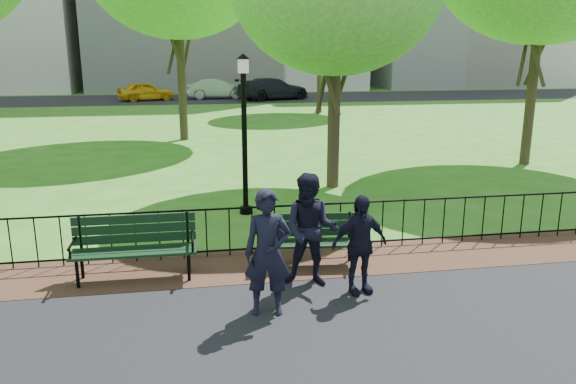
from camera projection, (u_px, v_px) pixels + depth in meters
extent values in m
plane|color=#356C1C|center=(309.00, 300.00, 8.19)|extent=(120.00, 120.00, 0.00)
cube|color=#3D2419|center=(291.00, 262.00, 9.62)|extent=(60.00, 1.60, 0.01)
cube|color=black|center=(212.00, 98.00, 41.60)|extent=(70.00, 9.00, 0.01)
cylinder|color=black|center=(286.00, 206.00, 9.88)|extent=(24.00, 0.04, 0.04)
cylinder|color=black|center=(286.00, 247.00, 10.07)|extent=(24.00, 0.04, 0.04)
cylinder|color=black|center=(286.00, 229.00, 9.99)|extent=(0.02, 0.02, 0.90)
cube|color=black|center=(309.00, 243.00, 9.37)|extent=(1.70, 0.62, 0.04)
cube|color=black|center=(307.00, 221.00, 9.52)|extent=(1.66, 0.21, 0.42)
cylinder|color=black|center=(266.00, 259.00, 9.22)|extent=(0.05, 0.05, 0.42)
cylinder|color=black|center=(353.00, 257.00, 9.30)|extent=(0.05, 0.05, 0.42)
cylinder|color=black|center=(265.00, 252.00, 9.54)|extent=(0.05, 0.05, 0.42)
cylinder|color=black|center=(349.00, 250.00, 9.62)|extent=(0.05, 0.05, 0.42)
cylinder|color=black|center=(262.00, 235.00, 9.28)|extent=(0.09, 0.52, 0.04)
cylinder|color=black|center=(355.00, 233.00, 9.38)|extent=(0.09, 0.52, 0.04)
ellipsoid|color=black|center=(274.00, 234.00, 9.19)|extent=(0.37, 0.28, 0.38)
cube|color=black|center=(134.00, 252.00, 8.78)|extent=(1.93, 0.52, 0.04)
cube|color=black|center=(134.00, 224.00, 8.96)|extent=(1.93, 0.04, 0.48)
cylinder|color=black|center=(77.00, 274.00, 8.52)|extent=(0.05, 0.05, 0.48)
cylinder|color=black|center=(189.00, 267.00, 8.79)|extent=(0.05, 0.05, 0.48)
cylinder|color=black|center=(82.00, 265.00, 8.89)|extent=(0.05, 0.05, 0.48)
cylinder|color=black|center=(189.00, 258.00, 9.16)|extent=(0.05, 0.05, 0.48)
cylinder|color=black|center=(72.00, 243.00, 8.59)|extent=(0.04, 0.60, 0.04)
cylinder|color=black|center=(192.00, 237.00, 8.88)|extent=(0.04, 0.60, 0.04)
cylinder|color=black|center=(246.00, 210.00, 12.50)|extent=(0.27, 0.27, 0.16)
cylinder|color=black|center=(245.00, 144.00, 12.14)|extent=(0.12, 0.12, 3.12)
cube|color=beige|center=(243.00, 66.00, 11.73)|extent=(0.21, 0.21, 0.29)
cone|color=black|center=(243.00, 56.00, 11.68)|extent=(0.31, 0.31, 0.12)
cylinder|color=#2D2116|center=(334.00, 128.00, 14.58)|extent=(0.32, 0.32, 3.15)
cylinder|color=#2D2116|center=(531.00, 101.00, 17.46)|extent=(0.31, 0.31, 3.99)
cylinder|color=#2D2116|center=(182.00, 86.00, 22.22)|extent=(0.34, 0.34, 4.25)
cylinder|color=#2D2116|center=(319.00, 80.00, 31.96)|extent=(0.28, 0.28, 3.73)
ellipsoid|color=#499A2E|center=(321.00, 2.00, 30.92)|extent=(6.28, 6.28, 5.34)
imported|color=black|center=(268.00, 253.00, 7.57)|extent=(0.70, 0.51, 1.75)
imported|color=black|center=(311.00, 230.00, 8.52)|extent=(0.95, 0.71, 1.76)
imported|color=black|center=(359.00, 244.00, 8.27)|extent=(0.93, 0.51, 1.51)
imported|color=gold|center=(146.00, 91.00, 39.65)|extent=(4.20, 2.66, 1.33)
imported|color=#929599|center=(217.00, 89.00, 41.22)|extent=(4.54, 1.87, 1.46)
imported|color=black|center=(273.00, 89.00, 40.43)|extent=(5.74, 3.88, 1.54)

